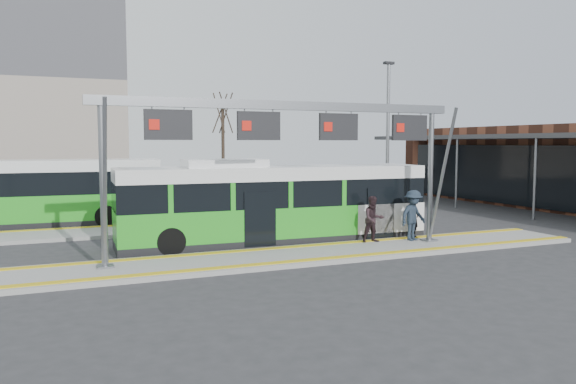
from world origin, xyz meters
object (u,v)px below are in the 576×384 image
Objects in this scene: gantry at (291,132)px; passenger_a at (414,219)px; hero_bus at (274,205)px; passenger_b at (373,219)px; passenger_c at (413,215)px.

passenger_a is at bearing 8.46° from gantry.
hero_bus is 6.89× the size of passenger_b.
passenger_a is at bearing 10.08° from passenger_b.
passenger_a is (5.26, -1.89, -0.59)m from hero_bus.
passenger_b is at bearing 9.73° from gantry.
passenger_b is at bearing 155.88° from passenger_c.
passenger_c is (-0.36, -0.47, 0.20)m from passenger_a.
passenger_c is (4.90, -2.35, -0.39)m from hero_bus.
gantry reaches higher than passenger_a.
passenger_a is 2.01m from passenger_b.
hero_bus is at bearing 139.12° from passenger_c.
passenger_a is at bearing 36.86° from passenger_c.
passenger_b is (-2.00, -0.21, 0.10)m from passenger_a.
gantry is 8.34× the size of passenger_a.
gantry is 3.92m from hero_bus.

